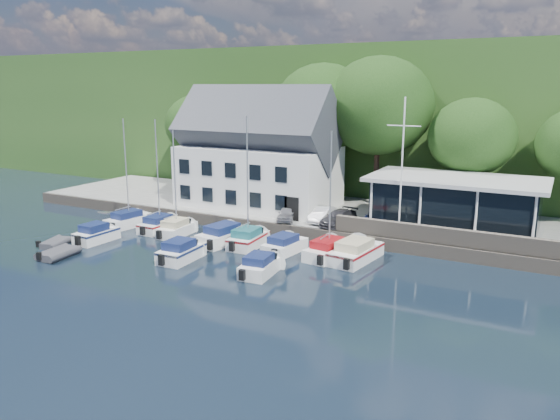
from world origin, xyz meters
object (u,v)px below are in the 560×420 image
at_px(boat_r2_0, 96,232).
at_px(car_blue, 376,219).
at_px(car_silver, 287,213).
at_px(boat_r1_3, 224,233).
at_px(harbor_building, 258,159).
at_px(boat_r2_3, 260,264).
at_px(boat_r1_6, 330,198).
at_px(dinghy_1, 58,252).
at_px(flagpole, 402,168).
at_px(boat_r1_0, 127,177).
at_px(boat_r1_5, 285,243).
at_px(boat_r2_2, 181,250).
at_px(car_white, 322,214).
at_px(car_dgrey, 338,218).
at_px(dinghy_0, 55,242).
at_px(boat_r1_2, 175,184).
at_px(boat_r1_1, 158,182).
at_px(club_pavilion, 455,203).
at_px(boat_r1_4, 248,188).
at_px(boat_r1_7, 356,250).

bearing_deg(boat_r2_0, car_blue, 31.94).
distance_m(car_silver, boat_r1_3, 6.02).
xyz_separation_m(harbor_building, boat_r2_3, (8.42, -14.32, -4.65)).
height_order(boat_r1_6, dinghy_1, boat_r1_6).
distance_m(flagpole, boat_r1_6, 6.07).
distance_m(car_blue, dinghy_1, 24.04).
height_order(boat_r1_0, boat_r2_0, boat_r1_0).
bearing_deg(boat_r1_0, boat_r2_3, -9.17).
distance_m(boat_r1_3, boat_r1_5, 5.29).
relative_size(boat_r1_0, boat_r2_2, 1.66).
bearing_deg(boat_r1_0, boat_r1_5, 7.53).
height_order(car_silver, car_white, car_white).
relative_size(car_dgrey, boat_r2_0, 0.81).
relative_size(flagpole, dinghy_1, 3.20).
distance_m(car_white, dinghy_0, 21.12).
distance_m(boat_r1_2, boat_r2_3, 12.39).
height_order(car_blue, boat_r2_2, car_blue).
bearing_deg(boat_r2_3, boat_r1_1, 151.23).
relative_size(boat_r1_0, boat_r2_3, 1.73).
relative_size(boat_r1_0, boat_r1_6, 1.02).
bearing_deg(club_pavilion, boat_r1_4, -146.68).
bearing_deg(boat_r1_7, harbor_building, 153.12).
distance_m(car_dgrey, boat_r2_3, 10.86).
relative_size(car_white, boat_r2_2, 0.70).
distance_m(car_dgrey, boat_r1_0, 18.38).
relative_size(car_dgrey, boat_r1_2, 0.48).
relative_size(harbor_building, boat_r2_2, 2.74).
bearing_deg(car_dgrey, boat_r1_7, -47.55).
bearing_deg(flagpole, boat_r1_3, -158.24).
height_order(boat_r1_0, boat_r1_5, boat_r1_0).
distance_m(boat_r1_2, dinghy_1, 10.22).
height_order(boat_r2_2, dinghy_1, boat_r2_2).
bearing_deg(harbor_building, car_white, -21.62).
height_order(boat_r2_2, boat_r2_3, boat_r2_2).
bearing_deg(club_pavilion, boat_r1_1, -159.54).
bearing_deg(boat_r1_2, dinghy_0, -137.10).
xyz_separation_m(car_blue, boat_r1_7, (0.56, -5.98, -0.87)).
distance_m(harbor_building, boat_r1_4, 10.43).
relative_size(harbor_building, car_blue, 3.81).
distance_m(club_pavilion, boat_r2_0, 28.20).
distance_m(boat_r1_0, boat_r1_6, 18.79).
bearing_deg(boat_r1_5, boat_r1_0, -174.57).
bearing_deg(boat_r1_2, car_blue, 20.08).
relative_size(club_pavilion, car_dgrey, 3.26).
bearing_deg(boat_r2_0, car_silver, 41.31).
distance_m(boat_r1_1, boat_r1_4, 9.01).
height_order(car_silver, boat_r1_5, car_silver).
distance_m(club_pavilion, flagpole, 5.99).
relative_size(club_pavilion, flagpole, 1.29).
xyz_separation_m(harbor_building, boat_r1_4, (4.50, -9.37, -0.77)).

